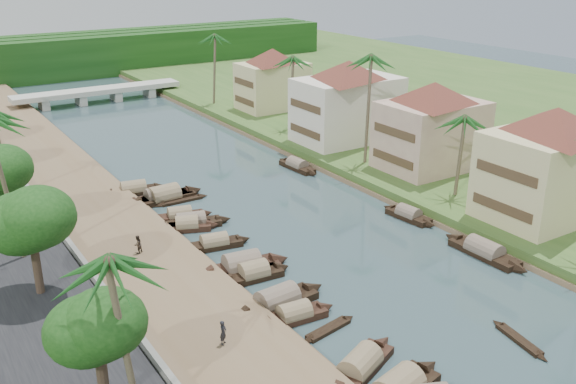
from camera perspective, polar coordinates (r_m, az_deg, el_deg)
ground at (r=53.11m, az=7.36°, el=-6.77°), size 220.00×220.00×0.00m
left_bank at (r=62.39m, az=-16.33°, el=-2.73°), size 10.00×180.00×0.80m
right_bank at (r=78.43m, az=8.76°, el=2.87°), size 16.00×180.00×1.20m
road at (r=60.81m, az=-24.00°, el=-4.08°), size 8.00×180.00×1.40m
retaining_wall at (r=61.16m, az=-20.16°, el=-2.71°), size 0.40×180.00×1.10m
far_right_fill at (r=105.89m, az=24.14°, el=5.97°), size 60.00×220.00×1.15m
treeline at (r=140.59m, az=-20.05°, el=11.23°), size 120.00×14.00×8.00m
bridge at (r=114.25m, az=-16.53°, el=8.49°), size 28.00×4.00×2.40m
building_near at (r=62.81m, az=22.30°, el=2.52°), size 14.85×14.85×10.20m
building_mid at (r=73.39m, az=12.67°, el=5.86°), size 14.11×14.11×9.70m
building_far at (r=82.84m, az=5.32°, el=8.14°), size 15.59×15.59×10.20m
building_distant at (r=99.63m, az=-1.38°, el=10.07°), size 12.62×12.62×9.20m
sampan_2 at (r=41.03m, az=6.41°, el=-15.17°), size 8.18×4.72×2.17m
sampan_3 at (r=47.31m, az=-0.96°, el=-9.69°), size 8.90×2.53×2.34m
sampan_4 at (r=45.71m, az=0.56°, el=-10.89°), size 6.69×1.98×1.92m
sampan_5 at (r=51.08m, az=-3.08°, el=-7.27°), size 6.62×2.14×2.11m
sampan_6 at (r=52.22m, az=-4.10°, el=-6.62°), size 8.64×3.05×2.49m
sampan_7 at (r=56.35m, az=-6.56°, el=-4.57°), size 6.93×2.54×1.86m
sampan_8 at (r=60.16m, az=-8.97°, el=-2.99°), size 6.18×3.62×1.93m
sampan_9 at (r=60.80m, az=-8.62°, el=-2.71°), size 7.98×3.49×2.02m
sampan_10 at (r=62.51m, az=-9.59°, el=-2.10°), size 6.68×2.81×1.86m
sampan_11 at (r=67.48m, az=-10.92°, el=-0.43°), size 9.00×2.57×2.51m
sampan_12 at (r=67.63m, az=-11.22°, el=-0.41°), size 9.18×2.03×2.18m
sampan_13 at (r=70.07m, az=-13.56°, el=0.16°), size 7.72×2.85×2.09m
sampan_14 at (r=57.00m, az=17.05°, el=-5.09°), size 2.01×9.06×2.19m
sampan_15 at (r=62.89m, az=10.66°, el=-2.03°), size 2.09×6.74×1.84m
sampan_16 at (r=75.83m, az=0.83°, el=2.34°), size 1.87×7.56×1.88m
canoe_0 at (r=46.32m, az=19.84°, el=-12.27°), size 1.64×5.40×0.71m
canoe_1 at (r=44.83m, az=3.60°, el=-12.11°), size 5.14×1.70×0.82m
canoe_2 at (r=66.98m, az=-9.45°, el=-0.79°), size 6.03×0.91×0.88m
palm_1 at (r=64.63m, az=15.29°, el=6.21°), size 3.20×3.20×9.46m
palm_2 at (r=72.41m, az=7.28°, el=11.60°), size 3.20×3.20×13.73m
palm_3 at (r=87.27m, az=0.27°, el=11.68°), size 3.20×3.20×11.16m
palm_4 at (r=31.10m, az=-14.68°, el=-6.00°), size 3.20×3.20×11.13m
palm_7 at (r=102.97m, az=-6.77°, el=13.50°), size 3.20×3.20×12.19m
tree_1 at (r=34.57m, az=-16.66°, el=-11.51°), size 4.36×4.36×6.94m
tree_2 at (r=47.45m, az=-21.97°, el=-2.42°), size 5.31×5.31×7.80m
tree_6 at (r=88.54m, az=6.58°, el=8.54°), size 4.26×4.26×6.46m
person_near at (r=41.85m, az=-5.78°, el=-12.32°), size 0.72×0.69×1.66m
person_far at (r=54.55m, az=-13.21°, el=-4.55°), size 0.94×0.88×1.55m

